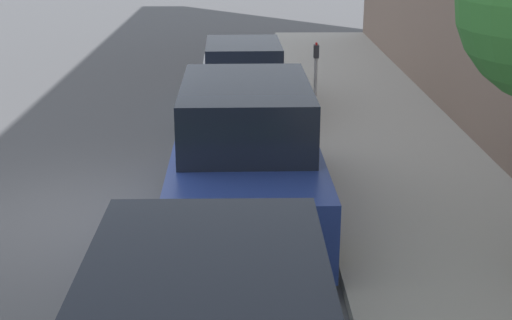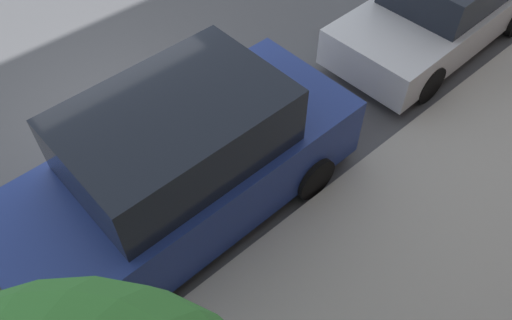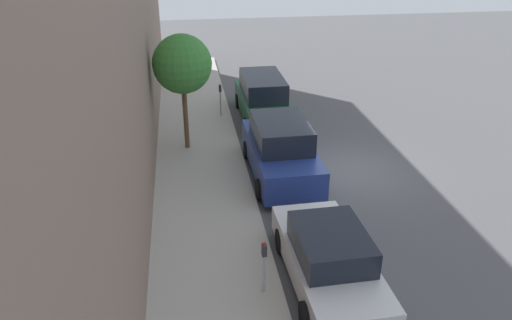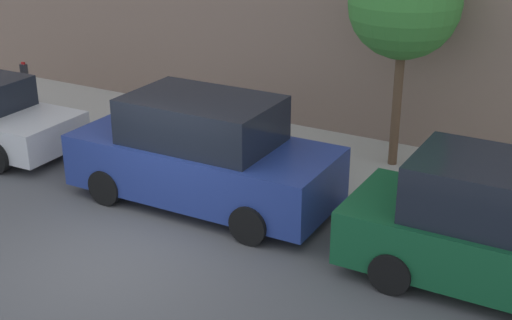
{
  "view_description": "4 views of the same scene",
  "coord_description": "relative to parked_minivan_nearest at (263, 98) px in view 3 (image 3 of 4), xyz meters",
  "views": [
    {
      "loc": [
        2.38,
        -9.48,
        4.11
      ],
      "look_at": [
        2.53,
        -0.44,
        1.0
      ],
      "focal_mm": 50.0,
      "sensor_mm": 36.0,
      "label": 1
    },
    {
      "loc": [
        6.03,
        -2.07,
        5.8
      ],
      "look_at": [
        3.0,
        0.62,
        1.0
      ],
      "focal_mm": 35.0,
      "sensor_mm": 36.0,
      "label": 2
    },
    {
      "loc": [
        5.49,
        14.84,
        7.96
      ],
      "look_at": [
        3.35,
        0.67,
        1.0
      ],
      "focal_mm": 35.0,
      "sensor_mm": 36.0,
      "label": 3
    },
    {
      "loc": [
        -7.33,
        -6.7,
        5.62
      ],
      "look_at": [
        2.49,
        -1.13,
        1.0
      ],
      "focal_mm": 50.0,
      "sensor_mm": 36.0,
      "label": 4
    }
  ],
  "objects": [
    {
      "name": "ground_plane",
      "position": [
        -2.11,
        5.57,
        -0.92
      ],
      "size": [
        60.0,
        60.0,
        0.0
      ],
      "primitive_type": "plane",
      "color": "#515154"
    },
    {
      "name": "sidewalk",
      "position": [
        2.95,
        5.57,
        -0.85
      ],
      "size": [
        3.13,
        32.0,
        0.15
      ],
      "color": "#B2ADA3",
      "rests_on": "ground_plane"
    },
    {
      "name": "parked_minivan_nearest",
      "position": [
        0.0,
        0.0,
        0.0
      ],
      "size": [
        2.02,
        4.91,
        1.9
      ],
      "color": "#14512D",
      "rests_on": "ground_plane"
    },
    {
      "name": "parked_suv_second",
      "position": [
        0.29,
        5.48,
        0.01
      ],
      "size": [
        2.08,
        4.83,
        1.98
      ],
      "color": "navy",
      "rests_on": "ground_plane"
    },
    {
      "name": "parked_sedan_third",
      "position": [
        0.25,
        11.22,
        -0.2
      ],
      "size": [
        1.92,
        4.54,
        1.54
      ],
      "color": "silver",
      "rests_on": "ground_plane"
    },
    {
      "name": "parking_meter_near",
      "position": [
        1.84,
        -0.09,
        0.12
      ],
      "size": [
        0.11,
        0.15,
        1.45
      ],
      "color": "#ADADB2",
      "rests_on": "sidewalk"
    },
    {
      "name": "parking_meter_far",
      "position": [
        1.84,
        11.45,
        0.06
      ],
      "size": [
        0.11,
        0.15,
        1.35
      ],
      "color": "#ADADB2",
      "rests_on": "sidewalk"
    },
    {
      "name": "street_tree",
      "position": [
        3.37,
        3.0,
        2.41
      ],
      "size": [
        2.1,
        2.1,
        4.25
      ],
      "color": "brown",
      "rests_on": "sidewalk"
    }
  ]
}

